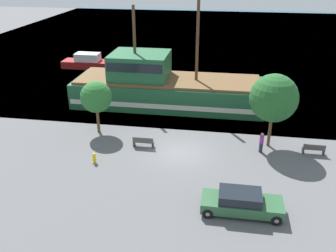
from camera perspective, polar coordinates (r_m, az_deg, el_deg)
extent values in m
plane|color=#5B5B5E|center=(28.25, 1.90, -4.05)|extent=(160.00, 160.00, 0.00)
plane|color=#33566B|center=(70.01, 6.70, 13.23)|extent=(80.00, 80.00, 0.00)
cube|color=#1E5633|center=(37.00, -0.01, 5.11)|extent=(18.30, 5.86, 2.42)
cube|color=silver|center=(37.12, -0.01, 4.58)|extent=(17.94, 5.94, 0.45)
cube|color=#1E5633|center=(36.69, 15.25, 4.66)|extent=(1.40, 3.22, 1.70)
cube|color=brown|center=(36.57, -0.01, 7.09)|extent=(17.57, 5.39, 0.25)
cube|color=#1E5633|center=(36.73, -4.30, 9.21)|extent=(5.49, 4.69, 2.36)
cube|color=black|center=(36.64, -4.31, 9.75)|extent=(5.22, 4.75, 0.85)
cylinder|color=#4C331E|center=(35.23, 4.52, 13.26)|extent=(0.28, 0.28, 8.00)
cylinder|color=#4C331E|center=(36.32, -5.13, 12.61)|extent=(0.28, 0.28, 6.80)
cube|color=maroon|center=(50.91, -11.43, 9.20)|extent=(7.82, 2.34, 0.94)
cube|color=silver|center=(50.88, -12.15, 10.24)|extent=(3.13, 1.82, 0.98)
cube|color=black|center=(50.55, -11.14, 10.24)|extent=(0.12, 1.64, 0.79)
cube|color=#2D5B38|center=(22.25, 11.18, -11.67)|extent=(4.62, 1.78, 0.61)
cube|color=black|center=(21.91, 10.93, -10.44)|extent=(2.40, 1.60, 0.53)
cylinder|color=black|center=(21.94, 16.20, -13.60)|extent=(0.62, 0.22, 0.62)
cylinder|color=gray|center=(21.94, 16.20, -13.60)|extent=(0.23, 0.25, 0.23)
cylinder|color=black|center=(23.22, 15.81, -11.18)|extent=(0.62, 0.22, 0.62)
cylinder|color=gray|center=(23.22, 15.81, -11.18)|extent=(0.23, 0.25, 0.23)
cylinder|color=black|center=(21.70, 6.09, -13.08)|extent=(0.62, 0.22, 0.62)
cylinder|color=gray|center=(21.70, 6.09, -13.08)|extent=(0.23, 0.25, 0.23)
cylinder|color=black|center=(23.00, 6.34, -10.66)|extent=(0.62, 0.22, 0.62)
cylinder|color=gray|center=(23.00, 6.34, -10.66)|extent=(0.23, 0.25, 0.23)
cylinder|color=yellow|center=(27.28, -11.15, -4.98)|extent=(0.22, 0.22, 0.56)
sphere|color=yellow|center=(27.11, -11.21, -4.33)|extent=(0.25, 0.25, 0.25)
cylinder|color=yellow|center=(27.32, -11.47, -4.90)|extent=(0.10, 0.09, 0.09)
cylinder|color=yellow|center=(27.21, -10.84, -4.96)|extent=(0.10, 0.09, 0.09)
cube|color=#4C4742|center=(29.90, 21.30, -3.24)|extent=(1.58, 0.45, 0.05)
cube|color=#4C4742|center=(29.63, 21.43, -3.02)|extent=(1.58, 0.06, 0.40)
cube|color=#2D2D2D|center=(29.84, 19.87, -3.54)|extent=(0.12, 0.36, 0.40)
cube|color=#2D2D2D|center=(30.17, 22.59, -3.69)|extent=(0.12, 0.36, 0.40)
cube|color=#4C4742|center=(28.96, -3.76, -2.38)|extent=(1.61, 0.45, 0.05)
cube|color=#4C4742|center=(28.69, -3.86, -2.15)|extent=(1.61, 0.06, 0.40)
cube|color=#2D2D2D|center=(29.23, -5.18, -2.66)|extent=(0.12, 0.36, 0.40)
cube|color=#2D2D2D|center=(28.92, -2.31, -2.89)|extent=(0.12, 0.36, 0.40)
cylinder|color=#232838|center=(28.98, 13.96, -3.17)|extent=(0.27, 0.27, 0.78)
cylinder|color=#99338C|center=(28.67, 14.10, -1.95)|extent=(0.32, 0.32, 0.60)
sphere|color=tan|center=(28.50, 14.18, -1.22)|extent=(0.21, 0.21, 0.21)
cylinder|color=brown|center=(31.63, -10.60, 0.80)|extent=(0.24, 0.24, 2.01)
sphere|color=#286B2D|center=(30.87, -10.90, 4.37)|extent=(2.57, 2.57, 2.57)
cylinder|color=brown|center=(29.74, 15.22, -0.82)|extent=(0.24, 0.24, 2.41)
sphere|color=#235B28|center=(28.72, 15.82, 4.12)|extent=(3.60, 3.60, 3.60)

